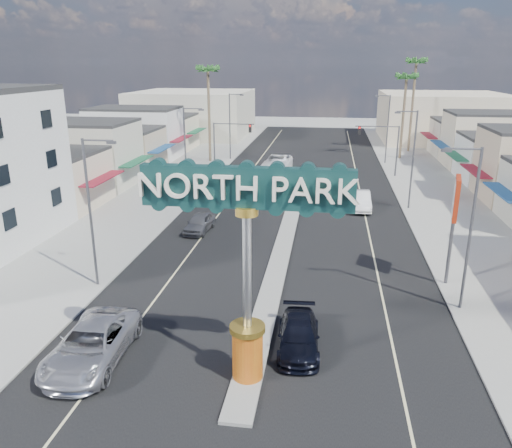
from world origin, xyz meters
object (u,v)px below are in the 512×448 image
(city_bus, at_px, (275,176))
(traffic_signal_left, at_px, (229,137))
(bank_pylon_sign, at_px, (455,204))
(streetlight_r_mid, at_px, (412,155))
(palm_right_far, at_px, (416,67))
(traffic_signal_right, at_px, (382,141))
(streetlight_l_near, at_px, (92,206))
(streetlight_l_mid, at_px, (187,149))
(suv_left, at_px, (92,344))
(car_parked_left, at_px, (200,223))
(palm_right_mid, at_px, (406,81))
(suv_right, at_px, (299,336))
(car_parked_right, at_px, (360,200))
(palm_left_far, at_px, (208,74))
(streetlight_r_near, at_px, (469,222))
(gateway_sign, at_px, (247,251))
(streetlight_l_far, at_px, (231,123))
(streetlight_r_far, at_px, (387,126))

(city_bus, bearing_deg, traffic_signal_left, 129.38)
(bank_pylon_sign, bearing_deg, city_bus, 132.33)
(streetlight_r_mid, xyz_separation_m, palm_right_far, (4.57, 32.00, 7.32))
(palm_right_far, bearing_deg, streetlight_r_mid, -98.12)
(traffic_signal_right, height_order, palm_right_far, palm_right_far)
(streetlight_l_near, distance_m, streetlight_l_mid, 20.00)
(suv_left, relative_size, car_parked_left, 1.48)
(palm_right_mid, height_order, suv_right, palm_right_mid)
(traffic_signal_right, relative_size, palm_right_mid, 0.50)
(car_parked_left, height_order, car_parked_right, car_parked_right)
(traffic_signal_right, relative_size, streetlight_l_near, 0.67)
(traffic_signal_left, distance_m, suv_right, 40.98)
(palm_right_mid, relative_size, city_bus, 1.08)
(car_parked_right, bearing_deg, palm_left_far, 131.31)
(streetlight_l_near, distance_m, streetlight_r_near, 20.87)
(gateway_sign, distance_m, streetlight_l_far, 51.10)
(streetlight_l_far, distance_m, car_parked_right, 28.34)
(streetlight_r_far, relative_size, car_parked_left, 2.12)
(car_parked_right, bearing_deg, city_bus, 143.76)
(car_parked_right, bearing_deg, traffic_signal_right, 76.60)
(palm_left_far, relative_size, palm_right_far, 0.93)
(streetlight_l_mid, distance_m, suv_right, 28.49)
(streetlight_r_near, xyz_separation_m, suv_left, (-17.64, -7.67, -4.19))
(gateway_sign, bearing_deg, streetlight_r_far, 78.22)
(traffic_signal_left, distance_m, palm_right_mid, 26.01)
(car_parked_right, xyz_separation_m, city_bus, (-8.62, 5.98, 0.72))
(traffic_signal_right, bearing_deg, suv_right, -100.37)
(streetlight_r_mid, distance_m, bank_pylon_sign, 16.74)
(streetlight_l_mid, bearing_deg, palm_right_far, 51.52)
(suv_right, xyz_separation_m, city_bus, (-4.52, 30.61, 0.87))
(traffic_signal_left, relative_size, streetlight_r_near, 0.67)
(bank_pylon_sign, bearing_deg, streetlight_l_mid, 153.17)
(streetlight_l_near, relative_size, palm_left_far, 0.69)
(city_bus, height_order, bank_pylon_sign, bank_pylon_sign)
(streetlight_l_mid, relative_size, streetlight_l_far, 1.00)
(traffic_signal_left, relative_size, bank_pylon_sign, 0.91)
(city_bus, bearing_deg, palm_right_mid, 54.81)
(car_parked_right, bearing_deg, suv_right, -100.95)
(streetlight_r_near, bearing_deg, car_parked_left, 147.82)
(palm_left_far, bearing_deg, traffic_signal_right, -15.15)
(traffic_signal_left, height_order, streetlight_l_mid, streetlight_l_mid)
(gateway_sign, height_order, streetlight_r_mid, gateway_sign)
(gateway_sign, xyz_separation_m, palm_right_far, (15.00, 60.02, 6.46))
(streetlight_r_far, distance_m, suv_left, 52.87)
(streetlight_r_near, bearing_deg, palm_right_far, 84.98)
(suv_right, height_order, car_parked_left, car_parked_left)
(streetlight_r_far, xyz_separation_m, bank_pylon_sign, (0.06, -38.74, 0.06))
(traffic_signal_right, relative_size, streetlight_r_far, 0.67)
(gateway_sign, xyz_separation_m, city_bus, (-2.52, 33.37, -4.37))
(palm_right_mid, height_order, palm_right_far, palm_right_far)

